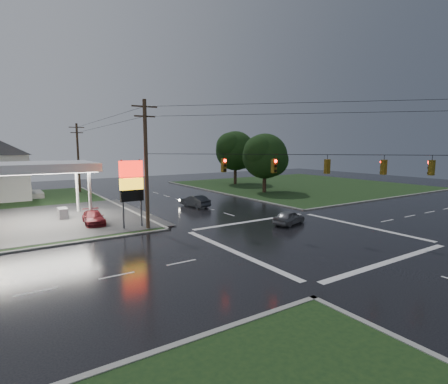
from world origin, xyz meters
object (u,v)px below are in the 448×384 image
utility_pole_nw (146,163)px  utility_pole_n (78,157)px  tree_ne_near (266,156)px  car_north (195,201)px  pylon_sign (131,183)px  car_pump (94,218)px  car_crossing (289,217)px  tree_ne_far (236,151)px

utility_pole_nw → utility_pole_n: (0.00, 28.50, -0.25)m
tree_ne_near → car_north: tree_ne_near is taller
pylon_sign → car_pump: size_ratio=1.42×
pylon_sign → tree_ne_near: bearing=25.0°
car_crossing → utility_pole_nw: bearing=48.4°
utility_pole_nw → car_pump: (-3.50, 4.50, -5.11)m
utility_pole_nw → tree_ne_far: size_ratio=1.12×
pylon_sign → car_pump: 5.48m
utility_pole_n → car_north: 23.28m
tree_ne_near → tree_ne_far: (3.01, 12.00, 0.62)m
utility_pole_nw → pylon_sign: bearing=135.0°
car_crossing → car_pump: (-14.99, 9.91, -0.03)m
tree_ne_far → car_crossing: tree_ne_far is taller
utility_pole_n → car_pump: utility_pole_n is taller
pylon_sign → car_crossing: bearing=-27.2°
tree_ne_near → pylon_sign: bearing=-155.0°
utility_pole_nw → utility_pole_n: 28.50m
tree_ne_far → tree_ne_near: bearing=-104.1°
utility_pole_nw → car_north: 12.51m
tree_ne_far → pylon_sign: bearing=-139.6°
pylon_sign → car_crossing: pylon_sign is taller
pylon_sign → car_crossing: size_ratio=1.58×
pylon_sign → car_pump: bearing=125.5°
utility_pole_nw → tree_ne_near: bearing=27.9°
car_north → car_pump: size_ratio=0.99×
utility_pole_n → car_north: (8.70, -21.05, -4.78)m
car_crossing → car_pump: bearing=40.1°
utility_pole_nw → car_crossing: utility_pole_nw is taller
car_pump → car_north: bearing=19.0°
utility_pole_n → tree_ne_far: bearing=-8.5°
pylon_sign → utility_pole_n: 27.56m
utility_pole_nw → tree_ne_far: (26.65, 24.49, 0.46)m
tree_ne_near → car_pump: 28.72m
utility_pole_nw → car_north: (8.70, 7.45, -5.03)m
tree_ne_near → car_crossing: tree_ne_near is taller
tree_ne_near → tree_ne_far: tree_ne_far is taller
pylon_sign → car_north: 12.11m
car_north → car_crossing: size_ratio=1.10×
tree_ne_far → car_crossing: bearing=-116.9°
pylon_sign → utility_pole_nw: bearing=-45.0°
utility_pole_n → car_crossing: (11.49, -33.91, -4.82)m
car_crossing → car_pump: 17.97m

